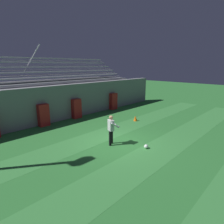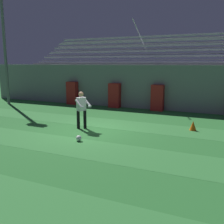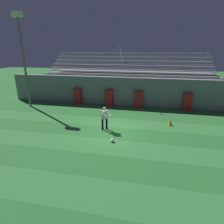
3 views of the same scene
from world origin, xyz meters
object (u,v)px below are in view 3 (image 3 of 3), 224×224
at_px(padding_pillar_gate_left, 109,98).
at_px(padding_pillar_far_right, 187,102).
at_px(traffic_cone, 170,123).
at_px(goalkeeper, 105,117).
at_px(padding_pillar_gate_right, 138,99).
at_px(floodlight_pole, 22,50).
at_px(padding_pillar_far_left, 78,96).
at_px(soccer_ball, 112,140).

bearing_deg(padding_pillar_gate_left, padding_pillar_far_right, 0.00).
distance_m(padding_pillar_far_right, traffic_cone, 4.49).
xyz_separation_m(goalkeeper, traffic_cone, (4.60, 1.76, -0.74)).
height_order(padding_pillar_gate_right, goalkeeper, goalkeeper).
distance_m(padding_pillar_gate_left, floodlight_pole, 9.05).
distance_m(padding_pillar_far_left, soccer_ball, 9.19).
xyz_separation_m(padding_pillar_gate_right, padding_pillar_far_right, (4.48, 0.00, 0.00)).
height_order(padding_pillar_gate_left, floodlight_pole, floodlight_pole).
height_order(padding_pillar_far_right, traffic_cone, padding_pillar_far_right).
height_order(goalkeeper, soccer_ball, goalkeeper).
bearing_deg(padding_pillar_far_left, padding_pillar_far_right, 0.00).
distance_m(padding_pillar_gate_left, soccer_ball, 7.82).
bearing_deg(goalkeeper, padding_pillar_gate_left, 99.69).
bearing_deg(padding_pillar_gate_left, goalkeeper, -80.31).
bearing_deg(padding_pillar_gate_right, traffic_cone, -56.52).
distance_m(padding_pillar_far_left, traffic_cone, 9.81).
height_order(padding_pillar_gate_right, soccer_ball, padding_pillar_gate_right).
xyz_separation_m(padding_pillar_far_right, goalkeeper, (-6.38, -5.84, 0.15)).
height_order(padding_pillar_gate_right, padding_pillar_far_right, same).
xyz_separation_m(padding_pillar_gate_left, traffic_cone, (5.60, -4.08, -0.59)).
bearing_deg(padding_pillar_far_right, padding_pillar_gate_left, 180.00).
xyz_separation_m(floodlight_pole, soccer_ball, (9.54, -5.82, -5.21)).
xyz_separation_m(padding_pillar_gate_right, floodlight_pole, (-10.55, -1.73, 4.52)).
distance_m(padding_pillar_far_left, padding_pillar_far_right, 10.68).
height_order(padding_pillar_gate_left, padding_pillar_far_right, same).
distance_m(padding_pillar_gate_left, padding_pillar_far_left, 3.30).
distance_m(floodlight_pole, goalkeeper, 10.52).
relative_size(padding_pillar_gate_left, floodlight_pole, 0.19).
bearing_deg(traffic_cone, floodlight_pole, 169.96).
bearing_deg(padding_pillar_gate_right, padding_pillar_far_left, 180.00).
bearing_deg(goalkeeper, padding_pillar_far_right, 42.45).
height_order(padding_pillar_gate_right, padding_pillar_far_left, same).
relative_size(padding_pillar_far_left, traffic_cone, 3.81).
distance_m(padding_pillar_gate_right, padding_pillar_far_left, 6.20).
height_order(goalkeeper, traffic_cone, goalkeeper).
distance_m(padding_pillar_far_right, soccer_ball, 9.36).
bearing_deg(soccer_ball, padding_pillar_far_right, 53.98).
height_order(floodlight_pole, traffic_cone, floodlight_pole).
bearing_deg(soccer_ball, goalkeeper, 117.41).
bearing_deg(padding_pillar_far_right, goalkeeper, -137.55).
bearing_deg(soccer_ball, padding_pillar_gate_right, 82.36).
bearing_deg(padding_pillar_far_left, goalkeeper, -53.62).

